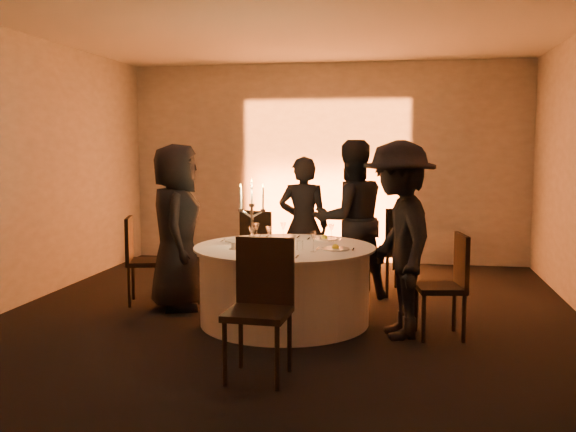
% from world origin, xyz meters
% --- Properties ---
extents(floor, '(7.00, 7.00, 0.00)m').
position_xyz_m(floor, '(0.00, 0.00, 0.00)').
color(floor, black).
rests_on(floor, ground).
extents(ceiling, '(7.00, 7.00, 0.00)m').
position_xyz_m(ceiling, '(0.00, 0.00, 3.00)').
color(ceiling, white).
rests_on(ceiling, wall_back).
extents(wall_back, '(7.00, 0.00, 7.00)m').
position_xyz_m(wall_back, '(0.00, 3.50, 1.50)').
color(wall_back, '#ABA79F').
rests_on(wall_back, floor).
extents(wall_front, '(7.00, 0.00, 7.00)m').
position_xyz_m(wall_front, '(0.00, -3.50, 1.50)').
color(wall_front, '#ABA79F').
rests_on(wall_front, floor).
extents(wall_left, '(0.00, 7.00, 7.00)m').
position_xyz_m(wall_left, '(-3.00, 0.00, 1.50)').
color(wall_left, '#ABA79F').
rests_on(wall_left, floor).
extents(uplighter_fixture, '(0.25, 0.12, 0.10)m').
position_xyz_m(uplighter_fixture, '(0.00, 3.20, 0.05)').
color(uplighter_fixture, black).
rests_on(uplighter_fixture, floor).
extents(banquet_table, '(1.80, 1.80, 0.77)m').
position_xyz_m(banquet_table, '(0.00, 0.00, 0.38)').
color(banquet_table, black).
rests_on(banquet_table, floor).
extents(chair_left, '(0.53, 0.53, 0.98)m').
position_xyz_m(chair_left, '(-1.73, 0.48, 0.55)').
color(chair_left, black).
rests_on(chair_left, floor).
extents(chair_back_left, '(0.56, 0.56, 0.99)m').
position_xyz_m(chair_back_left, '(-0.54, 1.33, 0.56)').
color(chair_back_left, black).
rests_on(chair_back_left, floor).
extents(chair_back_right, '(0.64, 0.64, 1.05)m').
position_xyz_m(chair_back_right, '(1.09, 1.42, 0.59)').
color(chair_back_right, black).
rests_on(chair_back_right, floor).
extents(chair_right, '(0.48, 0.48, 0.96)m').
position_xyz_m(chair_right, '(1.58, -0.23, 0.54)').
color(chair_right, black).
rests_on(chair_right, floor).
extents(chair_front, '(0.49, 0.49, 1.06)m').
position_xyz_m(chair_front, '(0.09, -1.50, 0.60)').
color(chair_front, black).
rests_on(chair_front, floor).
extents(guest_left, '(0.78, 0.99, 1.78)m').
position_xyz_m(guest_left, '(-1.25, 0.35, 0.89)').
color(guest_left, black).
rests_on(guest_left, floor).
extents(guest_back_left, '(0.60, 0.40, 1.64)m').
position_xyz_m(guest_back_left, '(-0.01, 1.30, 0.82)').
color(guest_back_left, black).
rests_on(guest_back_left, floor).
extents(guest_back_right, '(1.10, 1.02, 1.83)m').
position_xyz_m(guest_back_right, '(0.57, 1.15, 0.92)').
color(guest_back_right, black).
rests_on(guest_back_right, floor).
extents(guest_right, '(0.94, 1.30, 1.81)m').
position_xyz_m(guest_right, '(1.12, -0.29, 0.91)').
color(guest_right, black).
rests_on(guest_right, floor).
extents(plate_left, '(0.36, 0.29, 0.01)m').
position_xyz_m(plate_left, '(-0.53, 0.23, 0.78)').
color(plate_left, silver).
rests_on(plate_left, banquet_table).
extents(plate_back_left, '(0.36, 0.28, 0.01)m').
position_xyz_m(plate_back_left, '(-0.13, 0.62, 0.78)').
color(plate_back_left, silver).
rests_on(plate_back_left, banquet_table).
extents(plate_back_right, '(0.35, 0.27, 0.08)m').
position_xyz_m(plate_back_right, '(0.34, 0.52, 0.79)').
color(plate_back_right, silver).
rests_on(plate_back_right, banquet_table).
extents(plate_right, '(0.36, 0.27, 0.08)m').
position_xyz_m(plate_right, '(0.52, -0.12, 0.79)').
color(plate_right, silver).
rests_on(plate_right, banquet_table).
extents(plate_front, '(0.36, 0.26, 0.08)m').
position_xyz_m(plate_front, '(0.06, -0.60, 0.79)').
color(plate_front, silver).
rests_on(plate_front, banquet_table).
extents(coffee_cup, '(0.11, 0.11, 0.07)m').
position_xyz_m(coffee_cup, '(-0.44, -0.26, 0.80)').
color(coffee_cup, silver).
rests_on(coffee_cup, banquet_table).
extents(candelabra, '(0.28, 0.13, 0.67)m').
position_xyz_m(candelabra, '(-0.34, 0.05, 1.00)').
color(candelabra, silver).
rests_on(candelabra, banquet_table).
extents(wine_glass_a, '(0.07, 0.07, 0.19)m').
position_xyz_m(wine_glass_a, '(-0.08, 0.37, 0.91)').
color(wine_glass_a, silver).
rests_on(wine_glass_a, banquet_table).
extents(wine_glass_b, '(0.07, 0.07, 0.19)m').
position_xyz_m(wine_glass_b, '(-0.13, -0.11, 0.91)').
color(wine_glass_b, silver).
rests_on(wine_glass_b, banquet_table).
extents(wine_glass_c, '(0.07, 0.07, 0.19)m').
position_xyz_m(wine_glass_c, '(-0.32, -0.06, 0.91)').
color(wine_glass_c, silver).
rests_on(wine_glass_c, banquet_table).
extents(wine_glass_d, '(0.07, 0.07, 0.19)m').
position_xyz_m(wine_glass_d, '(-0.29, -0.14, 0.91)').
color(wine_glass_d, silver).
rests_on(wine_glass_d, banquet_table).
extents(wine_glass_e, '(0.07, 0.07, 0.19)m').
position_xyz_m(wine_glass_e, '(0.43, 0.34, 0.91)').
color(wine_glass_e, silver).
rests_on(wine_glass_e, banquet_table).
extents(wine_glass_f, '(0.07, 0.07, 0.19)m').
position_xyz_m(wine_glass_f, '(0.33, -0.30, 0.91)').
color(wine_glass_f, silver).
rests_on(wine_glass_f, banquet_table).
extents(wine_glass_g, '(0.07, 0.07, 0.19)m').
position_xyz_m(wine_glass_g, '(-0.35, 0.29, 0.91)').
color(wine_glass_g, silver).
rests_on(wine_glass_g, banquet_table).
extents(wine_glass_h, '(0.07, 0.07, 0.19)m').
position_xyz_m(wine_glass_h, '(-0.17, 0.03, 0.91)').
color(wine_glass_h, silver).
rests_on(wine_glass_h, banquet_table).
extents(tumbler_a, '(0.07, 0.07, 0.09)m').
position_xyz_m(tumbler_a, '(-0.29, 0.05, 0.82)').
color(tumbler_a, silver).
rests_on(tumbler_a, banquet_table).
extents(tumbler_b, '(0.07, 0.07, 0.09)m').
position_xyz_m(tumbler_b, '(-0.30, 0.14, 0.82)').
color(tumbler_b, silver).
rests_on(tumbler_b, banquet_table).
extents(tumbler_c, '(0.07, 0.07, 0.09)m').
position_xyz_m(tumbler_c, '(0.05, -0.04, 0.82)').
color(tumbler_c, silver).
rests_on(tumbler_c, banquet_table).
extents(tumbler_d, '(0.07, 0.07, 0.09)m').
position_xyz_m(tumbler_d, '(0.19, -0.21, 0.82)').
color(tumbler_d, silver).
rests_on(tumbler_d, banquet_table).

